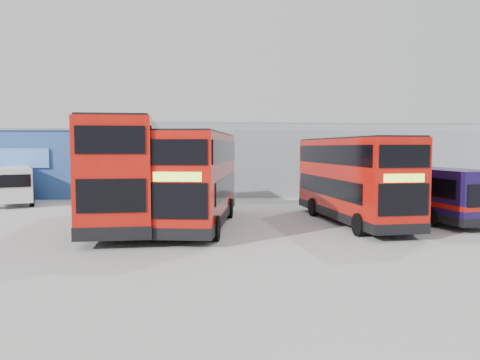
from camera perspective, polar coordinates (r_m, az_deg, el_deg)
ground_plane at (r=20.69m, az=-2.02°, el=-6.47°), size 120.00×120.00×0.00m
office_block at (r=40.61m, az=-23.06°, el=2.02°), size 12.30×8.32×5.12m
maintenance_shed at (r=41.26m, az=8.26°, el=2.35°), size 30.50×12.00×5.89m
double_decker_left at (r=23.29m, az=-13.57°, el=0.77°), size 3.70×12.01×5.01m
double_decker_centre at (r=22.40m, az=-4.95°, el=0.03°), size 3.92×10.74×4.45m
double_decker_right at (r=23.88m, az=13.51°, el=-0.07°), size 3.45×10.20×4.24m
single_decker_blue at (r=26.80m, az=20.69°, el=-1.42°), size 4.08×10.23×2.71m
panel_van at (r=34.22m, az=-26.06°, el=-0.41°), size 4.26×5.99×2.45m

